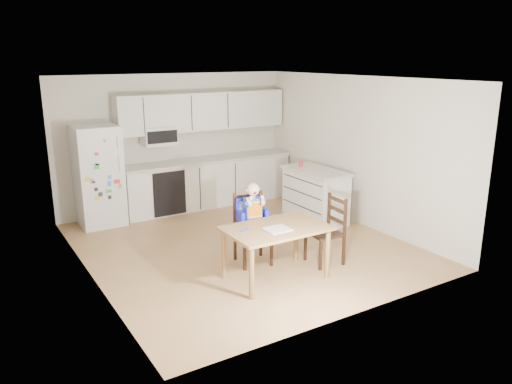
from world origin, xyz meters
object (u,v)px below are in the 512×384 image
object	(u,v)px
refrigerator	(98,176)
chair_booster	(252,214)
red_cup	(301,164)
kitchen_island	(315,195)
chair_side	(331,225)
dining_table	(276,234)

from	to	relation	value
refrigerator	chair_booster	world-z (taller)	refrigerator
red_cup	chair_booster	bearing A→B (deg)	-143.89
kitchen_island	chair_side	distance (m)	1.84
dining_table	chair_side	world-z (taller)	chair_side
refrigerator	chair_booster	distance (m)	3.08
refrigerator	red_cup	world-z (taller)	refrigerator
refrigerator	chair_side	bearing A→B (deg)	-55.54
chair_booster	chair_side	world-z (taller)	chair_booster
refrigerator	dining_table	distance (m)	3.65
red_cup	chair_booster	xyz separation A→B (m)	(-1.83, -1.33, -0.26)
refrigerator	chair_side	size ratio (longest dim) A/B	1.79
red_cup	dining_table	distance (m)	2.70
refrigerator	chair_booster	xyz separation A→B (m)	(1.36, -2.77, -0.15)
kitchen_island	dining_table	world-z (taller)	kitchen_island
refrigerator	chair_booster	size ratio (longest dim) A/B	1.47
chair_side	dining_table	bearing A→B (deg)	-82.66
kitchen_island	refrigerator	bearing A→B (deg)	151.41
dining_table	chair_booster	world-z (taller)	chair_booster
chair_side	chair_booster	bearing A→B (deg)	-116.79
chair_side	kitchen_island	bearing A→B (deg)	153.15
red_cup	chair_booster	distance (m)	2.28
red_cup	chair_booster	world-z (taller)	chair_booster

